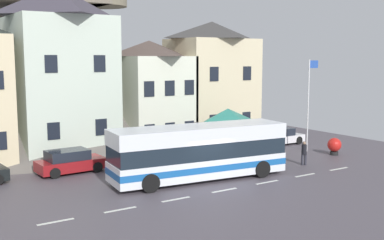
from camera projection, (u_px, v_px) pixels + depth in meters
The scene contains 15 objects.
ground_plane at pixel (210, 185), 26.38m from camera, with size 40.00×60.00×0.07m.
townhouse_01 at pixel (60, 72), 33.52m from camera, with size 6.43×6.62×11.87m.
townhouse_02 at pixel (150, 94), 37.37m from camera, with size 5.06×6.28×8.28m.
townhouse_03 at pixel (212, 82), 39.84m from camera, with size 6.52×5.24×9.90m.
hilltop_castle at pixel (32, 57), 48.68m from camera, with size 43.84×43.84×22.07m.
transit_bus at pixel (199, 153), 27.32m from camera, with size 10.57×3.72×3.12m.
bus_shelter at pixel (228, 116), 33.39m from camera, with size 3.60×3.60×3.44m.
parked_car_00 at pixel (279, 136), 38.59m from camera, with size 4.03×1.93×1.32m.
parked_car_01 at pixel (225, 145), 34.88m from camera, with size 4.24×2.25×1.28m.
parked_car_03 at pixel (70, 162), 29.06m from camera, with size 4.12×2.11×1.42m.
pedestrian_00 at pixel (304, 152), 31.12m from camera, with size 0.35×0.34×1.56m.
pedestrian_01 at pixel (280, 151), 31.37m from camera, with size 0.36×0.36×1.58m.
public_bench at pixel (233, 144), 36.04m from camera, with size 1.59×0.48×0.87m.
flagpole at pixel (309, 98), 35.31m from camera, with size 0.95×0.10×6.83m.
harbour_buoy at pixel (334, 145), 34.39m from camera, with size 0.99×0.99×1.24m.
Camera 1 is at (-14.82, -21.01, 6.97)m, focal length 44.73 mm.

